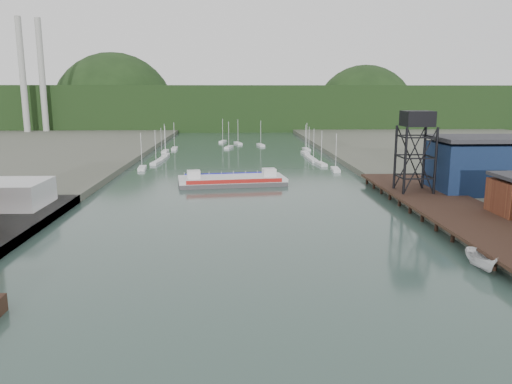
{
  "coord_description": "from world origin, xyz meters",
  "views": [
    {
      "loc": [
        -1.01,
        -39.24,
        21.49
      ],
      "look_at": [
        2.86,
        49.03,
        4.0
      ],
      "focal_mm": 35.0,
      "sensor_mm": 36.0,
      "label": 1
    }
  ],
  "objects": [
    {
      "name": "ground",
      "position": [
        0.0,
        0.0,
        0.0
      ],
      "size": [
        600.0,
        600.0,
        0.0
      ],
      "primitive_type": "plane",
      "color": "#283E38",
      "rests_on": "ground"
    },
    {
      "name": "marina_sailboats",
      "position": [
        0.08,
        138.46,
        0.35
      ],
      "size": [
        57.71,
        92.65,
        0.9
      ],
      "color": "silver",
      "rests_on": "ground"
    },
    {
      "name": "chain_ferry",
      "position": [
        -1.62,
        78.8,
        1.05
      ],
      "size": [
        26.44,
        13.42,
        3.64
      ],
      "rotation": [
        0.0,
        0.0,
        0.13
      ],
      "color": "#474649",
      "rests_on": "ground"
    },
    {
      "name": "east_pier",
      "position": [
        37.0,
        45.0,
        1.9
      ],
      "size": [
        14.0,
        70.0,
        2.45
      ],
      "color": "black",
      "rests_on": "ground"
    },
    {
      "name": "motorboat",
      "position": [
        29.44,
        18.35,
        1.17
      ],
      "size": [
        2.59,
        6.19,
        2.35
      ],
      "primitive_type": "imported",
      "rotation": [
        0.0,
        0.0,
        0.05
      ],
      "color": "silver",
      "rests_on": "ground"
    },
    {
      "name": "distant_hills",
      "position": [
        -3.98,
        301.35,
        10.38
      ],
      "size": [
        500.0,
        120.0,
        80.0
      ],
      "color": "black",
      "rests_on": "ground"
    },
    {
      "name": "smokestacks",
      "position": [
        -106.0,
        232.5,
        30.0
      ],
      "size": [
        11.2,
        8.2,
        60.0
      ],
      "color": "#A9A9A4",
      "rests_on": "ground"
    },
    {
      "name": "blue_shed",
      "position": [
        50.0,
        60.0,
        7.06
      ],
      "size": [
        20.5,
        14.5,
        11.3
      ],
      "color": "#0C1936",
      "rests_on": "east_land"
    },
    {
      "name": "lift_tower",
      "position": [
        35.0,
        58.0,
        15.65
      ],
      "size": [
        6.5,
        6.5,
        16.0
      ],
      "color": "black",
      "rests_on": "east_pier"
    }
  ]
}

